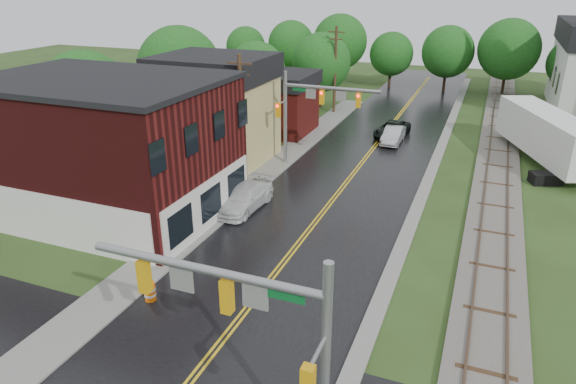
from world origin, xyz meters
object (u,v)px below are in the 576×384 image
Objects in this scene: brick_building at (106,146)px; semi_trailer at (547,134)px; tree_left_c at (258,73)px; sedan_silver at (393,135)px; pickup_white at (244,198)px; tree_left_b at (181,71)px; tree_left_e at (322,64)px; traffic_signal_far at (312,103)px; traffic_signal_near at (252,318)px; utility_pole_b at (241,119)px; utility_pole_c at (335,69)px; tree_left_a at (87,98)px; construction_barrel at (150,292)px; suv_dark at (392,130)px.

brick_building is 32.33m from semi_trailer.
sedan_silver is (15.09, -4.44, -3.80)m from tree_left_c.
tree_left_b is at bearing 136.77° from pickup_white.
tree_left_e is 15.09m from sedan_silver.
traffic_signal_far is 0.96× the size of tree_left_c.
traffic_signal_near is 22.49m from utility_pole_b.
utility_pole_c is at bearing 154.73° from semi_trailer.
brick_building is 1.95× the size of traffic_signal_far.
tree_left_c is 7.82m from tree_left_e.
utility_pole_c is at bearing -42.84° from tree_left_e.
tree_left_a is 1.68× the size of pickup_white.
tree_left_e reaches higher than sedan_silver.
traffic_signal_near is 33.80m from sedan_silver.
brick_building is 15.56× the size of construction_barrel.
brick_building is 1.48× the size of tree_left_b.
traffic_signal_near is 18.56m from pickup_white.
utility_pole_b is at bearing 0.45° from tree_left_a.
semi_trailer is (27.05, -5.34, -2.15)m from tree_left_c.
utility_pole_b is 0.70× the size of semi_trailer.
utility_pole_b is 5.93m from pickup_white.
traffic_signal_far is 6.01m from utility_pole_b.
pickup_white is 10.58m from construction_barrel.
pickup_white is at bearing -85.59° from utility_pole_c.
tree_left_b is at bearing 78.69° from tree_left_a.
semi_trailer is (20.00, 12.56, -2.36)m from utility_pole_b.
traffic_signal_far is at bearing 17.30° from tree_left_a.
utility_pole_c reaches higher than traffic_signal_near.
utility_pole_b reaches higher than tree_left_c.
suv_dark is (18.65, 5.36, -5.02)m from tree_left_b.
tree_left_c is at bearing 71.57° from tree_left_a.
utility_pole_b is 22.00m from utility_pole_c.
construction_barrel is at bearing -83.37° from tree_left_e.
pickup_white reaches higher than sedan_silver.
tree_left_c is at bearing 106.28° from construction_barrel.
pickup_white is (9.05, -21.83, -3.76)m from tree_left_c.
tree_left_b is at bearing -122.74° from tree_left_e.
traffic_signal_far is (-6.94, 25.00, 0.01)m from traffic_signal_near.
tree_left_b is 1.93× the size of suv_dark.
brick_building is 24.87m from sedan_silver.
utility_pole_b is at bearing -68.51° from tree_left_c.
pickup_white reaches higher than suv_dark.
construction_barrel is (0.41, -10.57, -0.29)m from pickup_white.
tree_left_b is at bearing 125.49° from traffic_signal_near.
tree_left_e is 13.59m from suv_dark.
utility_pole_c is at bearing 103.74° from traffic_signal_near.
tree_left_b is at bearing 107.61° from brick_building.
sedan_silver reaches higher than suv_dark.
utility_pole_b reaches higher than tree_left_a.
tree_left_e reaches higher than construction_barrel.
tree_left_e is at bearing 96.63° from construction_barrel.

